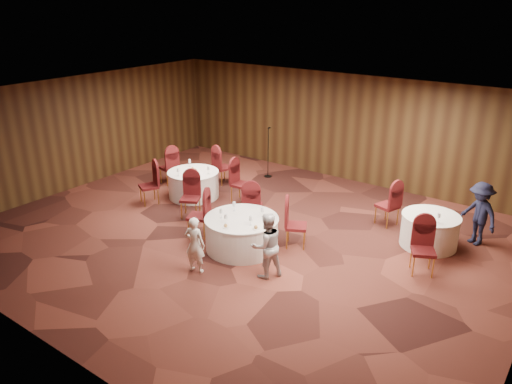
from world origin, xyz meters
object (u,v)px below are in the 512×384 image
Objects in this scene: table_left at (194,184)px; mic_stand at (268,163)px; woman_b at (267,246)px; table_right at (429,230)px; man_c at (479,214)px; woman_a at (195,245)px; table_main at (242,233)px.

mic_stand is (0.74, 2.60, 0.08)m from table_left.
woman_b is at bearing -29.41° from table_left.
man_c is at bearing 41.18° from table_right.
mic_stand is 1.07× the size of man_c.
woman_a is 6.36m from man_c.
mic_stand is at bearing -81.75° from woman_a.
man_c is (6.41, -0.94, 0.28)m from mic_stand.
mic_stand reaches higher than man_c.
mic_stand is 5.99m from woman_a.
woman_b is at bearing -30.09° from table_main.
table_main is 1.11× the size of man_c.
mic_stand is 5.96m from woman_b.
table_left is 1.18× the size of woman_a.
table_right is 3.94m from woman_b.
man_c reaches higher than table_main.
woman_a is (-3.49, -3.94, 0.23)m from table_right.
table_main is 5.34m from man_c.
table_main is at bearing -142.11° from table_right.
table_main is 1.28× the size of table_right.
woman_a is 0.88× the size of woman_b.
woman_b is (1.13, -0.65, 0.31)m from table_main.
woman_b reaches higher than table_right.
table_right is 1.16m from man_c.
table_right is (3.33, 2.59, 0.00)m from table_main.
table_main and table_right have the same top height.
table_left is 4.14m from woman_a.
table_right is at bearing -143.67° from woman_a.
woman_b is at bearing -124.21° from table_right.
table_main is at bearing -62.23° from mic_stand.
woman_a reaches higher than table_left.
table_right is at bearing 8.41° from table_left.
woman_a is (2.09, -5.61, 0.15)m from mic_stand.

